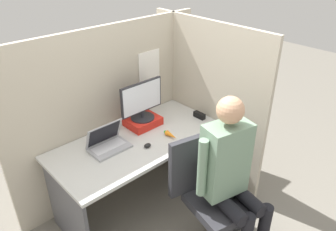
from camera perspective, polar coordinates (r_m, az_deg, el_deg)
name	(u,v)px	position (r m, az deg, el deg)	size (l,w,h in m)	color
ground_plane	(167,222)	(3.14, -0.17, -18.00)	(12.00, 12.00, 0.00)	slate
cubicle_panel_back	(112,113)	(3.12, -9.78, 0.46)	(2.04, 0.05, 1.64)	#B7AD99
cubicle_panel_right	(205,104)	(3.27, 6.54, 2.08)	(0.04, 1.39, 1.64)	#B7AD99
desk	(139,155)	(2.99, -5.06, -6.92)	(1.54, 0.74, 0.71)	#B7B7B2
paper_box	(143,121)	(3.09, -4.41, -1.02)	(0.30, 0.25, 0.08)	red
monitor	(142,100)	(2.99, -4.60, 2.63)	(0.45, 0.22, 0.36)	#232328
laptop	(108,143)	(2.80, -10.42, -4.81)	(0.33, 0.22, 0.22)	#99999E
mouse	(148,145)	(2.78, -3.59, -5.23)	(0.06, 0.05, 0.03)	black
stapler	(199,115)	(3.22, 5.48, 0.04)	(0.05, 0.12, 0.05)	black
carrot_toy	(171,135)	(2.90, 0.55, -3.45)	(0.05, 0.15, 0.05)	orange
office_chair	(210,192)	(2.71, 7.33, -13.07)	(0.55, 0.61, 0.95)	#2D2D33
person	(231,170)	(2.48, 10.95, -9.36)	(0.47, 0.50, 1.36)	black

